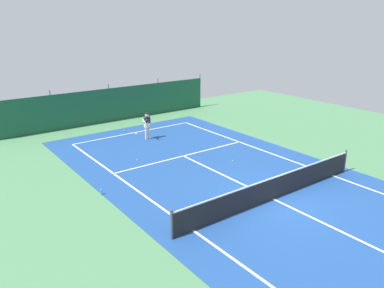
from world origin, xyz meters
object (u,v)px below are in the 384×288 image
(tennis_net, at_px, (274,188))
(water_bottle, at_px, (101,192))
(tennis_ball_near_player, at_px, (137,160))
(tennis_ball_by_sideline, at_px, (233,161))
(tennis_player, at_px, (147,124))
(tennis_ball_midcourt, at_px, (124,130))

(tennis_net, bearing_deg, water_bottle, 140.13)
(tennis_net, bearing_deg, tennis_ball_near_player, 107.84)
(water_bottle, bearing_deg, tennis_ball_by_sideline, -2.96)
(tennis_player, height_order, tennis_ball_near_player, tennis_player)
(tennis_net, xyz_separation_m, tennis_ball_by_sideline, (1.60, 4.24, -0.48))
(tennis_net, xyz_separation_m, tennis_ball_near_player, (-2.35, 7.29, -0.48))
(tennis_ball_by_sideline, bearing_deg, tennis_player, 105.15)
(tennis_ball_by_sideline, relative_size, water_bottle, 0.28)
(tennis_ball_near_player, relative_size, tennis_ball_by_sideline, 1.00)
(tennis_player, height_order, water_bottle, tennis_player)
(tennis_net, distance_m, tennis_ball_near_player, 7.67)
(tennis_ball_midcourt, bearing_deg, tennis_ball_by_sideline, -77.25)
(tennis_ball_near_player, height_order, tennis_ball_by_sideline, same)
(tennis_ball_midcourt, height_order, tennis_ball_by_sideline, same)
(tennis_player, bearing_deg, tennis_ball_near_player, 48.85)
(tennis_ball_near_player, height_order, tennis_ball_midcourt, same)
(tennis_player, height_order, tennis_ball_by_sideline, tennis_player)
(tennis_net, distance_m, tennis_ball_by_sideline, 4.56)
(tennis_ball_midcourt, bearing_deg, water_bottle, -122.54)
(tennis_player, bearing_deg, tennis_ball_by_sideline, 102.70)
(tennis_ball_by_sideline, bearing_deg, tennis_ball_near_player, 142.32)
(tennis_ball_midcourt, distance_m, water_bottle, 9.65)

